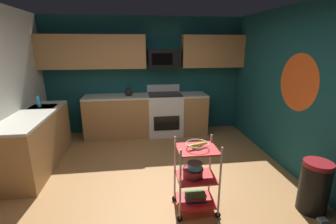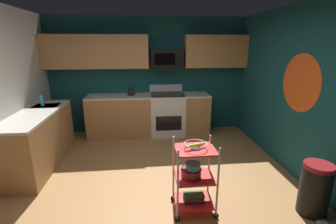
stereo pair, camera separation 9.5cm
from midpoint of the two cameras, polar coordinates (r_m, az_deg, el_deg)
floor at (r=3.71m, az=-4.05°, el=-17.20°), size 4.40×4.80×0.04m
wall_back at (r=5.59m, az=-5.96°, el=8.54°), size 4.52×0.06×2.60m
wall_right at (r=3.99m, az=29.51°, el=3.64°), size 0.06×4.80×2.60m
wall_flower_decal at (r=4.08m, az=28.00°, el=6.24°), size 0.00×0.86×0.86m
counter_run at (r=4.98m, az=-14.51°, el=-2.67°), size 3.55×2.49×0.92m
oven_range at (r=5.46m, az=-1.25°, el=-0.36°), size 0.76×0.65×1.10m
upper_cabinets at (r=5.35m, az=-7.08°, el=14.10°), size 4.40×0.33×0.70m
microwave at (r=5.36m, az=-1.47°, el=12.61°), size 0.70×0.39×0.40m
rolling_cart at (r=3.02m, az=5.79°, el=-15.16°), size 0.53×0.41×0.91m
fruit_bowl at (r=2.82m, az=6.03°, el=-7.74°), size 0.27×0.27×0.07m
mixing_bowl_large at (r=2.97m, az=5.01°, el=-14.12°), size 0.25×0.25×0.11m
mixing_bowl_small at (r=2.91m, az=5.46°, el=-12.62°), size 0.18×0.18×0.08m
book_stack at (r=3.17m, az=5.65°, el=-19.48°), size 0.25×0.17×0.09m
kettle at (r=5.31m, az=-9.84°, el=4.69°), size 0.21×0.18×0.26m
dish_soap_bottle at (r=4.87m, az=-28.91°, el=2.23°), size 0.06×0.06×0.20m
trash_can at (r=3.51m, az=30.85°, el=-15.05°), size 0.34×0.42×0.66m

